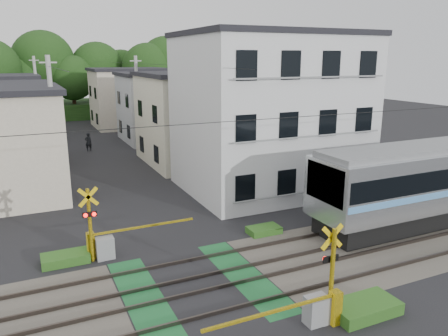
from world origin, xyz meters
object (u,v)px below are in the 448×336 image
crossing_signal_far (102,242)px  pedestrian (88,142)px  crossing_signal_near (320,303)px  apartment_block (270,113)px

crossing_signal_far → pedestrian: 21.85m
crossing_signal_near → pedestrian: 29.12m
crossing_signal_far → apartment_block: 13.14m
crossing_signal_near → pedestrian: bearing=95.2°
crossing_signal_far → crossing_signal_near: bearing=-54.7°
crossing_signal_far → pedestrian: bearing=83.3°
crossing_signal_near → crossing_signal_far: same height
crossing_signal_far → apartment_block: (11.09, 5.84, 3.94)m
crossing_signal_near → crossing_signal_far: 8.95m
apartment_block → crossing_signal_far: bearing=-152.2°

